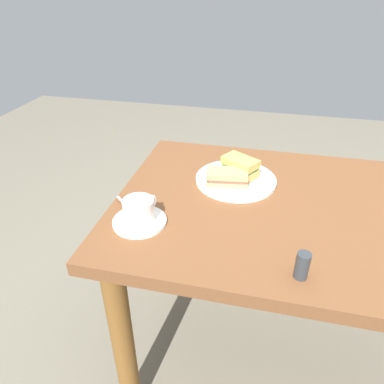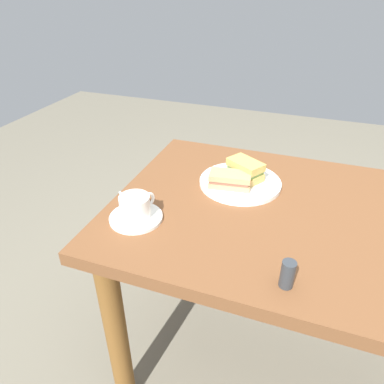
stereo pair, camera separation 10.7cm
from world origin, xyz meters
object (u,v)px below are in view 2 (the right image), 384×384
object	(u,v)px
dining_table	(301,247)
salt_shaker	(288,274)
sandwich_front	(245,170)
coffee_saucer	(136,217)
coffee_cup	(135,206)
sandwich_plate	(240,182)
sandwich_back	(230,180)
spoon	(127,202)

from	to	relation	value
dining_table	salt_shaker	xyz separation A→B (m)	(0.03, 0.30, 0.15)
sandwich_front	coffee_saucer	xyz separation A→B (m)	(0.24, 0.31, -0.04)
coffee_cup	sandwich_plate	bearing A→B (deg)	-128.86
sandwich_back	spoon	bearing A→B (deg)	36.02
sandwich_plate	sandwich_front	distance (m)	0.05
dining_table	spoon	bearing A→B (deg)	14.34
sandwich_plate	sandwich_back	size ratio (longest dim) A/B	1.93
sandwich_back	coffee_saucer	bearing A→B (deg)	49.66
spoon	coffee_saucer	bearing A→B (deg)	137.99
sandwich_back	salt_shaker	size ratio (longest dim) A/B	2.01
sandwich_back	sandwich_front	bearing A→B (deg)	-116.56
sandwich_plate	salt_shaker	size ratio (longest dim) A/B	3.89
dining_table	sandwich_plate	distance (m)	0.28
coffee_saucer	salt_shaker	distance (m)	0.45
dining_table	coffee_cup	world-z (taller)	coffee_cup
spoon	salt_shaker	xyz separation A→B (m)	(-0.49, 0.16, 0.02)
salt_shaker	coffee_cup	bearing A→B (deg)	-14.82
salt_shaker	sandwich_front	bearing A→B (deg)	-66.03
sandwich_back	coffee_saucer	distance (m)	0.32
sandwich_front	salt_shaker	bearing A→B (deg)	113.97
sandwich_plate	spoon	world-z (taller)	spoon
sandwich_front	spoon	world-z (taller)	sandwich_front
dining_table	salt_shaker	bearing A→B (deg)	84.87
coffee_saucer	sandwich_front	bearing A→B (deg)	-127.75
dining_table	coffee_saucer	xyz separation A→B (m)	(0.46, 0.18, 0.13)
sandwich_front	spoon	size ratio (longest dim) A/B	1.65
dining_table	spoon	distance (m)	0.55
sandwich_plate	sandwich_front	world-z (taller)	sandwich_front
sandwich_plate	spoon	distance (m)	0.38
sandwich_back	coffee_saucer	world-z (taller)	sandwich_back
sandwich_plate	spoon	xyz separation A→B (m)	(0.29, 0.24, 0.01)
sandwich_plate	salt_shaker	xyz separation A→B (m)	(-0.20, 0.40, 0.03)
coffee_cup	coffee_saucer	bearing A→B (deg)	66.39
dining_table	sandwich_plate	bearing A→B (deg)	-25.31
sandwich_plate	spoon	size ratio (longest dim) A/B	3.30
sandwich_plate	coffee_saucer	xyz separation A→B (m)	(0.23, 0.29, -0.00)
sandwich_front	sandwich_back	bearing A→B (deg)	63.44
salt_shaker	sandwich_plate	bearing A→B (deg)	-63.79
sandwich_front	coffee_saucer	distance (m)	0.40
coffee_saucer	spoon	bearing A→B (deg)	-42.01
sandwich_front	sandwich_back	world-z (taller)	sandwich_front
sandwich_front	salt_shaker	xyz separation A→B (m)	(-0.19, 0.43, -0.01)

